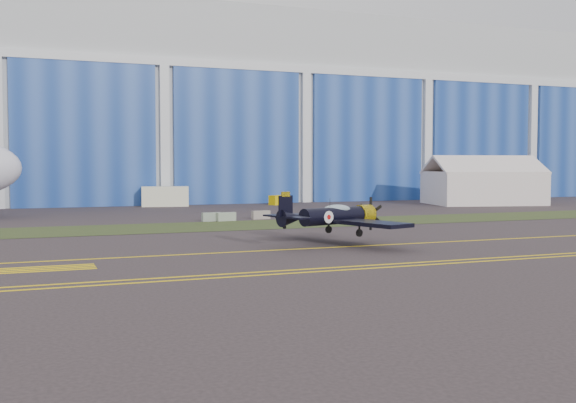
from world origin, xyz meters
name	(u,v)px	position (x,y,z in m)	size (l,w,h in m)	color
ground	(289,241)	(0.00, 0.00, 0.00)	(260.00, 260.00, 0.00)	#392F31
grass_median	(236,225)	(0.00, 14.00, 0.02)	(260.00, 10.00, 0.02)	#475128
hangar	(140,113)	(0.00, 71.79, 14.96)	(220.00, 45.70, 30.00)	silver
taxiway_centreline	(315,248)	(0.00, -5.00, 0.01)	(200.00, 0.20, 0.02)	yellow
edge_line_near	(383,267)	(0.00, -14.50, 0.01)	(80.00, 0.20, 0.02)	yellow
edge_line_far	(374,265)	(0.00, -13.50, 0.01)	(80.00, 0.20, 0.02)	yellow
hold_short_ladder	(39,269)	(-18.00, -8.10, 0.01)	(6.00, 2.40, 0.02)	yellow
warbird	(333,216)	(2.09, -3.40, 2.08)	(13.48, 14.89, 3.68)	black
tent	(483,180)	(44.42, 34.88, 3.63)	(17.76, 14.62, 7.26)	white
shipping_container	(165,196)	(-0.53, 46.56, 1.39)	(6.43, 2.57, 2.78)	#F2F0CC
tug	(278,200)	(15.47, 44.15, 0.70)	(2.39, 1.49, 1.39)	#E0BB04
gse_box	(494,195)	(52.54, 42.52, 0.95)	(3.18, 1.69, 1.91)	#8AAAA0
barrier_a	(226,217)	(0.53, 19.20, 0.45)	(2.00, 0.60, 0.90)	#929F8A
barrier_b	(211,217)	(-0.92, 19.62, 0.45)	(2.00, 0.60, 0.90)	gray
barrier_c	(261,215)	(4.71, 20.41, 0.45)	(2.00, 0.60, 0.90)	gray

